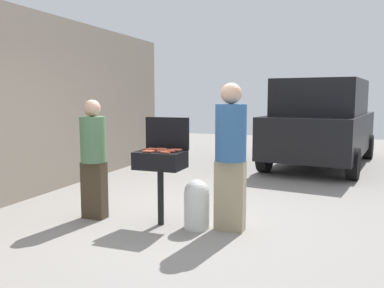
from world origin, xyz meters
TOP-DOWN VIEW (x-y plane):
  - ground_plane at (0.00, 0.00)m, footprint 24.00×24.00m
  - house_wall_side at (-2.80, 1.00)m, footprint 0.24×8.00m
  - bbq_grill at (-0.14, -0.18)m, footprint 0.60×0.44m
  - grill_lid_open at (-0.14, 0.04)m, footprint 0.60×0.05m
  - hot_dog_0 at (0.03, -0.04)m, footprint 0.13×0.03m
  - hot_dog_1 at (-0.10, -0.09)m, footprint 0.13×0.03m
  - hot_dog_2 at (-0.32, -0.14)m, footprint 0.13×0.03m
  - hot_dog_3 at (-0.23, -0.29)m, footprint 0.13×0.03m
  - hot_dog_4 at (-0.24, -0.33)m, footprint 0.13×0.03m
  - hot_dog_5 at (-0.15, -0.14)m, footprint 0.13×0.04m
  - hot_dog_6 at (0.01, -0.22)m, footprint 0.13×0.04m
  - hot_dog_7 at (-0.24, -0.24)m, footprint 0.13×0.04m
  - hot_dog_8 at (-0.28, -0.07)m, footprint 0.13×0.03m
  - hot_dog_9 at (-0.02, -0.19)m, footprint 0.13×0.04m
  - hot_dog_10 at (0.00, -0.33)m, footprint 0.13×0.04m
  - hot_dog_11 at (0.03, -0.09)m, footprint 0.13×0.04m
  - hot_dog_12 at (-0.08, -0.26)m, footprint 0.13×0.04m
  - hot_dog_13 at (-0.18, -0.04)m, footprint 0.13×0.03m
  - hot_dog_14 at (-0.28, -0.12)m, footprint 0.13×0.03m
  - propane_tank at (0.34, -0.15)m, footprint 0.32×0.32m
  - person_left at (-1.10, -0.22)m, footprint 0.34×0.34m
  - person_right at (0.75, -0.07)m, footprint 0.38×0.38m
  - parked_minivan at (1.57, 5.26)m, footprint 2.54×4.63m

SIDE VIEW (x-z plane):
  - ground_plane at x=0.00m, z-range 0.00..0.00m
  - propane_tank at x=0.34m, z-range 0.01..0.63m
  - bbq_grill at x=-0.14m, z-range 0.33..1.28m
  - person_left at x=-1.10m, z-range 0.07..1.67m
  - hot_dog_0 at x=0.03m, z-range 0.95..0.98m
  - hot_dog_1 at x=-0.10m, z-range 0.95..0.98m
  - hot_dog_2 at x=-0.32m, z-range 0.95..0.98m
  - hot_dog_3 at x=-0.23m, z-range 0.95..0.98m
  - hot_dog_4 at x=-0.24m, z-range 0.95..0.98m
  - hot_dog_5 at x=-0.15m, z-range 0.95..0.98m
  - hot_dog_6 at x=0.01m, z-range 0.95..0.98m
  - hot_dog_7 at x=-0.24m, z-range 0.95..0.98m
  - hot_dog_8 at x=-0.28m, z-range 0.95..0.98m
  - hot_dog_9 at x=-0.02m, z-range 0.95..0.98m
  - hot_dog_10 at x=0.00m, z-range 0.95..0.98m
  - hot_dog_11 at x=0.03m, z-range 0.95..0.98m
  - hot_dog_12 at x=-0.08m, z-range 0.95..0.98m
  - hot_dog_13 at x=-0.18m, z-range 0.95..0.98m
  - hot_dog_14 at x=-0.28m, z-range 0.95..0.98m
  - person_right at x=0.75m, z-range 0.08..1.88m
  - parked_minivan at x=1.57m, z-range 0.02..2.04m
  - grill_lid_open at x=-0.14m, z-range 0.95..1.37m
  - house_wall_side at x=-2.80m, z-range 0.00..3.02m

